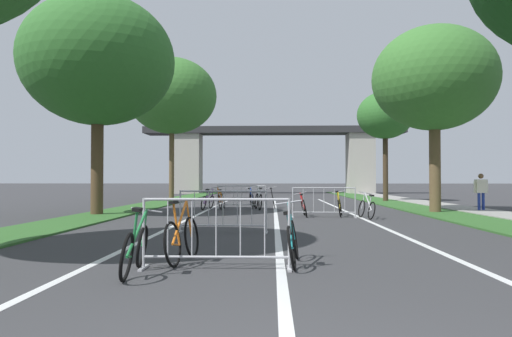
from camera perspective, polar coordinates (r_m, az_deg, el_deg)
The scene contains 27 objects.
grass_verge_left at distance 24.54m, azimuth -12.71°, elevation -4.28°, with size 2.01×51.55×0.05m, color #2D5B26.
grass_verge_right at distance 24.60m, azimuth 17.14°, elevation -4.24°, with size 2.01×51.55×0.05m, color #2D5B26.
sidewalk_path_right at distance 25.15m, azimuth 21.28°, elevation -4.11°, with size 1.74×51.55×0.08m, color gray.
lane_stripe_center at distance 17.58m, azimuth 2.34°, elevation -5.58°, with size 0.14×29.82×0.01m, color silver.
lane_stripe_right_lane at distance 17.84m, azimuth 11.80°, elevation -5.49°, with size 0.14×29.82×0.01m, color silver.
lane_stripe_left_lane at distance 17.80m, azimuth -7.14°, elevation -5.52°, with size 0.14×29.82×0.01m, color silver.
overpass_bridge at distance 45.30m, azimuth 2.09°, elevation 2.13°, with size 23.94×2.90×6.15m.
tree_left_cypress_far at distance 19.37m, azimuth -18.01°, elevation 11.85°, with size 5.63×5.63×8.12m.
tree_left_pine_far at distance 30.61m, azimuth -9.81°, elevation 8.35°, with size 5.48×5.48×8.77m.
tree_right_oak_mid at distance 20.86m, azimuth 20.12°, elevation 9.81°, with size 4.86×4.86×7.40m.
tree_right_pine_near at distance 30.11m, azimuth 14.87°, elevation 5.99°, with size 3.32×3.32×6.55m.
crowd_barrier_nearest at distance 7.28m, azimuth -4.69°, elevation -7.65°, with size 2.22×0.46×1.05m.
crowd_barrier_second at distance 12.17m, azimuth -3.88°, elevation -5.08°, with size 2.23×0.52×1.05m.
crowd_barrier_third at distance 17.09m, azimuth 7.95°, elevation -3.97°, with size 2.23×0.50×1.05m.
crowd_barrier_fourth at distance 21.93m, azimuth -1.69°, elevation -3.38°, with size 2.23×0.51×1.05m.
bicycle_orange_0 at distance 21.60m, azimuth -4.07°, elevation -3.76°, with size 0.54×1.77×1.04m.
bicycle_green_1 at distance 7.09m, azimuth -13.93°, elevation -9.05°, with size 0.47×1.68×0.95m.
bicycle_purple_2 at distance 21.50m, azimuth -5.67°, elevation -3.86°, with size 0.66×1.67×0.92m.
bicycle_teal_3 at distance 7.66m, azimuth 4.31°, elevation -8.42°, with size 0.45×1.68×0.99m.
bicycle_white_4 at distance 21.36m, azimuth 0.29°, elevation -3.79°, with size 0.48×1.70×1.05m.
bicycle_blue_5 at distance 22.39m, azimuth -0.46°, elevation -3.69°, with size 0.54×1.65×1.00m.
bicycle_black_6 at distance 22.41m, azimuth 2.02°, elevation -3.67°, with size 0.53×1.68×0.99m.
bicycle_yellow_7 at distance 17.76m, azimuth 9.76°, elevation -4.37°, with size 0.44×1.68×0.93m.
bicycle_silver_8 at distance 16.91m, azimuth 12.83°, elevation -4.55°, with size 0.48×1.61×0.92m.
bicycle_red_9 at distance 17.49m, azimuth 5.59°, elevation -4.46°, with size 0.46×1.60×0.88m.
bicycle_orange_10 at distance 7.95m, azimuth -8.62°, elevation -8.00°, with size 0.42×1.65×1.01m.
pedestrian_pushing_bike at distance 21.79m, azimuth 24.82°, elevation -2.14°, with size 0.57×0.26×1.56m.
Camera 1 is at (-0.12, -2.62, 1.33)m, focal length 34.20 mm.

